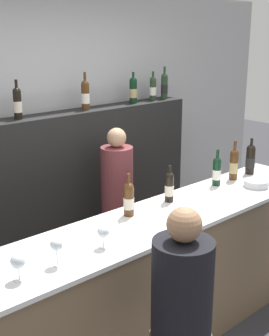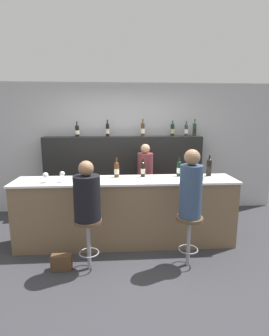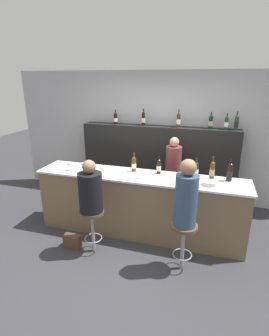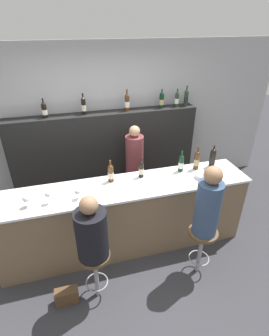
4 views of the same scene
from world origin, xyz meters
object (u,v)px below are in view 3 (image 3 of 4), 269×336
at_px(wine_bottle_backbar_3, 211,122).
at_px(guest_seated_left, 90,190).
at_px(guest_seated_right, 186,197).
at_px(wine_glass_1, 83,165).
at_px(bar_stool_left, 92,220).
at_px(wine_bottle_counter_0, 134,164).
at_px(wine_bottle_counter_3, 212,170).
at_px(wine_bottle_counter_4, 230,172).
at_px(metal_bowl, 210,183).
at_px(wine_bottle_backbar_5, 236,122).
at_px(wine_bottle_backbar_0, 116,118).
at_px(wine_bottle_counter_1, 159,166).
at_px(handbag, 72,241).
at_px(wine_bottle_backbar_4, 226,123).
at_px(wine_glass_2, 102,168).
at_px(bar_stool_right, 183,235).
at_px(wine_bottle_backbar_1, 143,119).
at_px(bartender, 173,178).
at_px(wine_glass_0, 70,164).
at_px(wine_bottle_counter_2, 196,170).
at_px(wine_bottle_backbar_2, 178,120).

bearing_deg(wine_bottle_backbar_3, guest_seated_left, -126.10).
distance_m(guest_seated_left, guest_seated_right, 1.30).
relative_size(wine_glass_1, bar_stool_left, 0.24).
bearing_deg(wine_bottle_counter_0, guest_seated_right, -42.13).
distance_m(wine_bottle_counter_3, wine_bottle_counter_4, 0.25).
bearing_deg(metal_bowl, wine_bottle_backbar_5, 75.86).
height_order(wine_bottle_backbar_0, bar_stool_left, wine_bottle_backbar_0).
xyz_separation_m(wine_bottle_counter_1, handbag, (-1.13, -0.84, -1.04)).
distance_m(wine_glass_1, handbag, 1.18).
relative_size(wine_bottle_counter_1, wine_bottle_backbar_5, 0.85).
bearing_deg(wine_bottle_backbar_3, wine_bottle_backbar_4, 0.00).
distance_m(wine_bottle_counter_3, wine_glass_2, 1.68).
bearing_deg(bar_stool_right, wine_bottle_backbar_0, 129.68).
distance_m(wine_glass_1, wine_glass_2, 0.33).
relative_size(guest_seated_left, handbag, 2.88).
bearing_deg(metal_bowl, wine_bottle_backbar_3, 93.26).
height_order(wine_glass_2, bar_stool_right, wine_glass_2).
xyz_separation_m(wine_bottle_backbar_1, bartender, (0.69, -0.43, -1.02)).
distance_m(wine_glass_0, guest_seated_left, 0.87).
relative_size(wine_bottle_backbar_0, guest_seated_left, 0.39).
xyz_separation_m(wine_bottle_backbar_3, metal_bowl, (0.08, -1.43, -0.64)).
xyz_separation_m(wine_bottle_backbar_5, bar_stool_left, (-1.92, -2.02, -1.18)).
distance_m(wine_bottle_counter_3, bartender, 1.13).
distance_m(wine_glass_2, handbag, 1.20).
bearing_deg(metal_bowl, wine_bottle_backbar_4, 82.35).
bearing_deg(wine_bottle_backbar_0, bartender, -18.69).
height_order(wine_bottle_backbar_3, wine_glass_0, wine_bottle_backbar_3).
distance_m(wine_bottle_backbar_0, bar_stool_right, 2.87).
xyz_separation_m(wine_bottle_counter_2, handbag, (-1.70, -0.84, -1.04)).
relative_size(wine_bottle_backbar_2, guest_seated_right, 0.39).
height_order(metal_bowl, guest_seated_left, guest_seated_left).
bearing_deg(bar_stool_left, handbag, 180.00).
height_order(wine_bottle_counter_3, wine_bottle_backbar_0, wine_bottle_backbar_0).
relative_size(wine_bottle_counter_2, wine_bottle_backbar_3, 1.01).
distance_m(bar_stool_left, handbag, 0.55).
bearing_deg(wine_bottle_backbar_5, wine_glass_2, -143.88).
bearing_deg(wine_bottle_backbar_4, wine_glass_2, -141.45).
distance_m(wine_bottle_counter_4, wine_glass_2, 1.92).
bearing_deg(wine_bottle_counter_1, wine_glass_2, -162.29).
xyz_separation_m(wine_bottle_counter_1, bartender, (0.12, 0.75, -0.46)).
bearing_deg(wine_bottle_counter_2, bar_stool_left, -147.99).
bearing_deg(bartender, bar_stool_right, -75.79).
bearing_deg(wine_bottle_backbar_1, wine_bottle_counter_1, -64.12).
xyz_separation_m(wine_glass_1, bar_stool_left, (0.40, -0.57, -0.62)).
distance_m(wine_bottle_backbar_5, handbag, 3.44).
height_order(wine_bottle_backbar_2, guest_seated_right, wine_bottle_backbar_2).
bearing_deg(wine_bottle_counter_4, wine_bottle_backbar_1, 143.87).
distance_m(wine_bottle_counter_4, wine_bottle_backbar_5, 1.31).
xyz_separation_m(wine_bottle_counter_0, wine_glass_2, (-0.44, -0.27, -0.03)).
relative_size(wine_glass_2, bar_stool_right, 0.20).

